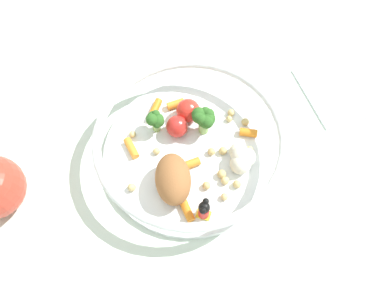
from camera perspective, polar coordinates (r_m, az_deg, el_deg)
ground_plane at (r=0.52m, az=-0.36°, el=-2.95°), size 2.40×2.40×0.00m
food_container at (r=0.50m, az=0.09°, el=-0.26°), size 0.25×0.25×0.06m
folded_napkin at (r=0.63m, az=21.89°, el=7.80°), size 0.15×0.15×0.01m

